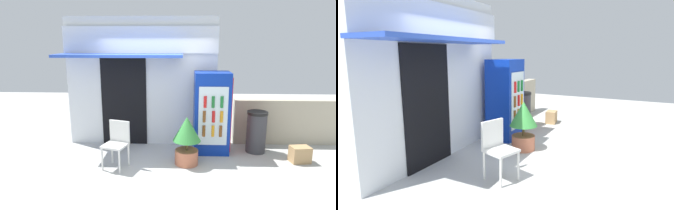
% 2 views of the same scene
% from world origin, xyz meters
% --- Properties ---
extents(ground, '(16.00, 16.00, 0.00)m').
position_xyz_m(ground, '(0.00, 0.00, 0.00)').
color(ground, '#B2B2AD').
extents(storefront_building, '(3.51, 1.11, 2.96)m').
position_xyz_m(storefront_building, '(-0.39, 1.54, 1.53)').
color(storefront_building, silver).
rests_on(storefront_building, ground).
extents(drink_cooler, '(0.78, 0.66, 1.78)m').
position_xyz_m(drink_cooler, '(1.22, 0.96, 0.89)').
color(drink_cooler, '#0C2D9E').
rests_on(drink_cooler, ground).
extents(plastic_chair, '(0.53, 0.53, 0.91)m').
position_xyz_m(plastic_chair, '(-0.70, 0.11, 0.53)').
color(plastic_chair, silver).
rests_on(plastic_chair, ground).
extents(potted_plant_near_shop, '(0.56, 0.56, 0.98)m').
position_xyz_m(potted_plant_near_shop, '(0.66, 0.27, 0.56)').
color(potted_plant_near_shop, '#BC6B4C').
rests_on(potted_plant_near_shop, ground).
extents(trash_bin, '(0.45, 0.45, 0.93)m').
position_xyz_m(trash_bin, '(2.22, 0.98, 0.47)').
color(trash_bin, '#38383D').
rests_on(trash_bin, ground).
extents(stone_boundary_wall, '(2.50, 0.24, 1.07)m').
position_xyz_m(stone_boundary_wall, '(3.06, 1.57, 0.53)').
color(stone_boundary_wall, '#B7AD93').
rests_on(stone_boundary_wall, ground).
extents(cardboard_box, '(0.41, 0.31, 0.33)m').
position_xyz_m(cardboard_box, '(2.98, 0.44, 0.17)').
color(cardboard_box, tan).
rests_on(cardboard_box, ground).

